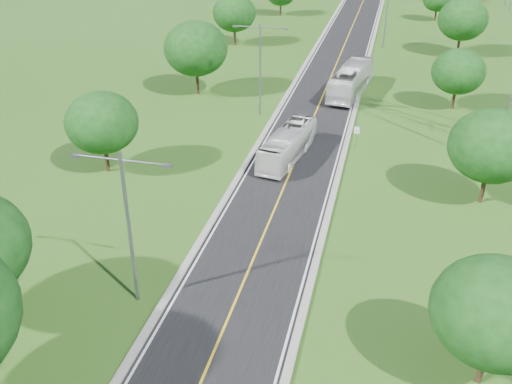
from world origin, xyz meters
TOP-DOWN VIEW (x-y plane):
  - ground at (0.00, 60.00)m, footprint 260.00×260.00m
  - road at (0.00, 66.00)m, footprint 8.00×150.00m
  - curb_left at (-4.25, 66.00)m, footprint 0.50×150.00m
  - curb_right at (4.25, 66.00)m, footprint 0.50×150.00m
  - speed_limit_sign at (5.20, 37.98)m, footprint 0.55×0.09m
  - streetlight_near_left at (-6.00, 12.00)m, footprint 5.90×0.25m
  - streetlight_mid_left at (-6.00, 45.00)m, footprint 5.90×0.25m
  - streetlight_far_right at (6.00, 78.00)m, footprint 5.90×0.25m
  - tree_lb at (-16.00, 28.00)m, footprint 6.30×6.30m
  - tree_lc at (-15.00, 50.00)m, footprint 7.56×7.56m
  - tree_ld at (-17.00, 74.00)m, footprint 6.72×6.72m
  - tree_ra at (14.00, 10.00)m, footprint 6.30×6.30m
  - tree_rb at (16.00, 30.00)m, footprint 6.72×6.72m
  - tree_rc at (15.00, 52.00)m, footprint 5.88×5.88m
  - tree_rd at (17.00, 76.00)m, footprint 7.14×7.14m
  - bus_outbound at (3.11, 54.28)m, footprint 4.60×12.58m
  - bus_inbound at (-0.80, 34.28)m, footprint 4.00×10.47m

SIDE VIEW (x-z plane):
  - ground at x=0.00m, z-range 0.00..0.00m
  - road at x=0.00m, z-range 0.00..0.06m
  - curb_left at x=-4.25m, z-range 0.00..0.22m
  - curb_right at x=4.25m, z-range 0.00..0.22m
  - bus_inbound at x=-0.80m, z-range 0.06..2.91m
  - speed_limit_sign at x=5.20m, z-range 0.40..2.80m
  - bus_outbound at x=3.11m, z-range 0.06..3.48m
  - tree_rc at x=15.00m, z-range 0.91..7.75m
  - tree_lb at x=-16.00m, z-range 0.98..8.31m
  - tree_ra at x=14.00m, z-range 0.98..8.31m
  - tree_ld at x=-17.00m, z-range 1.05..8.86m
  - tree_rb at x=16.00m, z-range 1.05..8.86m
  - tree_rd at x=17.00m, z-range 1.11..9.42m
  - tree_lc at x=-15.00m, z-range 1.18..9.97m
  - streetlight_near_left at x=-6.00m, z-range 0.94..10.94m
  - streetlight_mid_left at x=-6.00m, z-range 0.94..10.94m
  - streetlight_far_right at x=6.00m, z-range 0.94..10.94m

